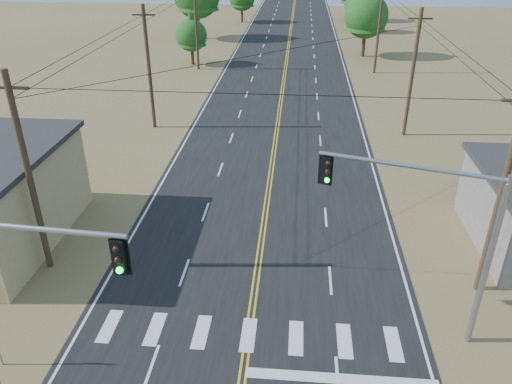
# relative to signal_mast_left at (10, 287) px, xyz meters

# --- Properties ---
(road) EXTENTS (15.00, 200.00, 0.02)m
(road) POSITION_rel_signal_mast_left_xyz_m (7.10, 25.90, -5.15)
(road) COLOR black
(road) RESTS_ON ground
(utility_pole_left_near) EXTENTS (1.80, 0.30, 10.00)m
(utility_pole_left_near) POSITION_rel_signal_mast_left_xyz_m (-3.40, 7.90, -0.04)
(utility_pole_left_near) COLOR #4C3826
(utility_pole_left_near) RESTS_ON ground
(utility_pole_left_mid) EXTENTS (1.80, 0.30, 10.00)m
(utility_pole_left_mid) POSITION_rel_signal_mast_left_xyz_m (-3.40, 27.90, -0.04)
(utility_pole_left_mid) COLOR #4C3826
(utility_pole_left_mid) RESTS_ON ground
(utility_pole_left_far) EXTENTS (1.80, 0.30, 10.00)m
(utility_pole_left_far) POSITION_rel_signal_mast_left_xyz_m (-3.40, 47.90, -0.04)
(utility_pole_left_far) COLOR #4C3826
(utility_pole_left_far) RESTS_ON ground
(utility_pole_right_near) EXTENTS (1.80, 0.30, 10.00)m
(utility_pole_right_near) POSITION_rel_signal_mast_left_xyz_m (17.60, 7.90, -0.04)
(utility_pole_right_near) COLOR #4C3826
(utility_pole_right_near) RESTS_ON ground
(utility_pole_right_mid) EXTENTS (1.80, 0.30, 10.00)m
(utility_pole_right_mid) POSITION_rel_signal_mast_left_xyz_m (17.60, 27.90, -0.04)
(utility_pole_right_mid) COLOR #4C3826
(utility_pole_right_mid) RESTS_ON ground
(utility_pole_right_far) EXTENTS (1.80, 0.30, 10.00)m
(utility_pole_right_far) POSITION_rel_signal_mast_left_xyz_m (17.60, 47.90, -0.04)
(utility_pole_right_far) COLOR #4C3826
(utility_pole_right_far) RESTS_ON ground
(signal_mast_left) EXTENTS (5.96, 0.81, 7.68)m
(signal_mast_left) POSITION_rel_signal_mast_left_xyz_m (0.00, 0.00, 0.00)
(signal_mast_left) COLOR gray
(signal_mast_left) RESTS_ON ground
(signal_mast_right) EXTENTS (6.64, 2.13, 7.61)m
(signal_mast_right) POSITION_rel_signal_mast_left_xyz_m (14.26, 4.95, 0.03)
(signal_mast_right) COLOR gray
(signal_mast_right) RESTS_ON ground
(tree_left_near) EXTENTS (3.85, 3.85, 6.42)m
(tree_left_near) POSITION_rel_signal_mast_left_xyz_m (-4.56, 50.21, -1.24)
(tree_left_near) COLOR #3F2D1E
(tree_left_near) RESTS_ON ground
(tree_right_near) EXTENTS (5.61, 5.61, 9.34)m
(tree_right_near) POSITION_rel_signal_mast_left_xyz_m (17.12, 56.48, 0.55)
(tree_right_near) COLOR #3F2D1E
(tree_right_near) RESTS_ON ground
(tree_right_mid) EXTENTS (4.52, 4.52, 7.53)m
(tree_right_mid) POSITION_rel_signal_mast_left_xyz_m (17.92, 74.19, -0.56)
(tree_right_mid) COLOR #3F2D1E
(tree_right_mid) RESTS_ON ground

